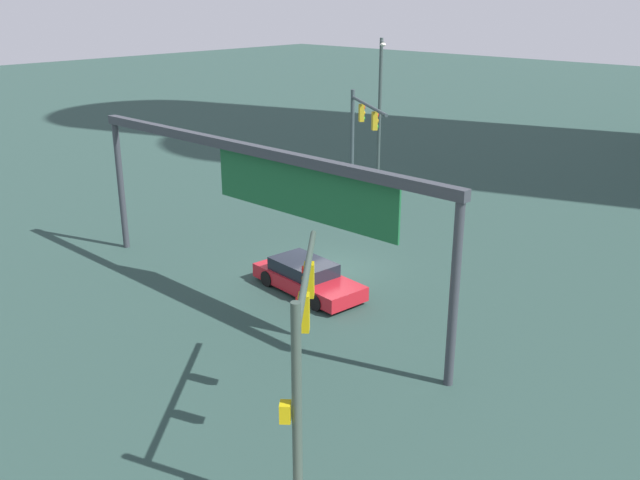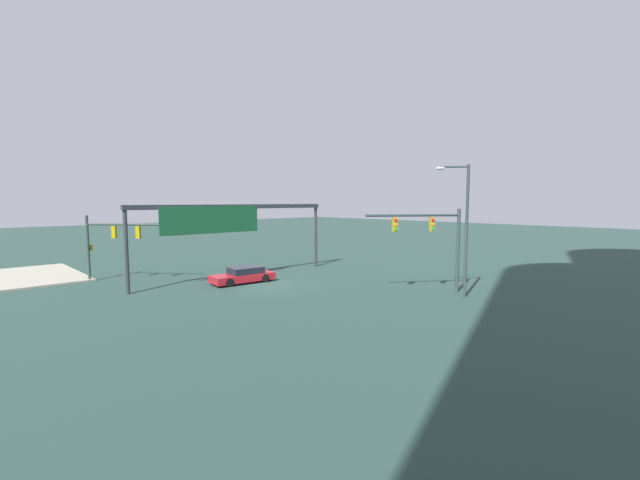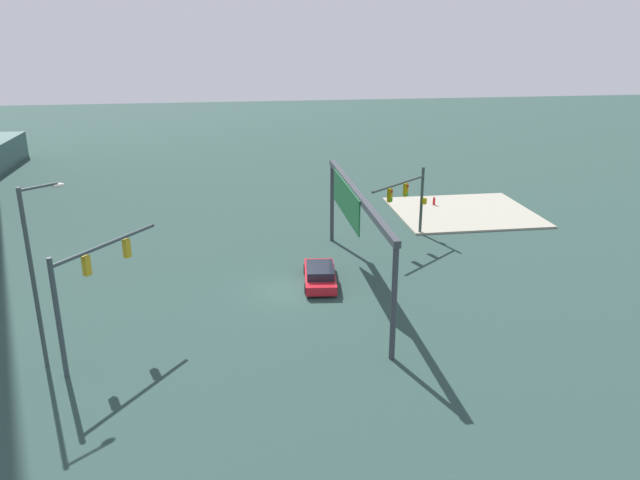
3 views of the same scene
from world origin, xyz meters
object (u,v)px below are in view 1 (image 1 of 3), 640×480
at_px(traffic_signal_near_corner, 360,124).
at_px(sedan_car_approaching, 307,277).
at_px(streetlamp_curved_arm, 380,105).
at_px(traffic_signal_opposite_side, 302,338).

relative_size(traffic_signal_near_corner, sedan_car_approaching, 1.16).
xyz_separation_m(streetlamp_curved_arm, sedan_car_approaching, (7.68, -14.02, -4.36)).
distance_m(traffic_signal_near_corner, streetlamp_curved_arm, 2.17).
relative_size(traffic_signal_near_corner, traffic_signal_opposite_side, 1.11).
bearing_deg(traffic_signal_opposite_side, streetlamp_curved_arm, -5.73).
height_order(traffic_signal_opposite_side, streetlamp_curved_arm, streetlamp_curved_arm).
xyz_separation_m(traffic_signal_near_corner, traffic_signal_opposite_side, (14.79, -19.74, -0.59)).
bearing_deg(traffic_signal_near_corner, sedan_car_approaching, -23.28).
bearing_deg(streetlamp_curved_arm, sedan_car_approaching, -12.35).
bearing_deg(traffic_signal_opposite_side, sedan_car_approaching, 3.21).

